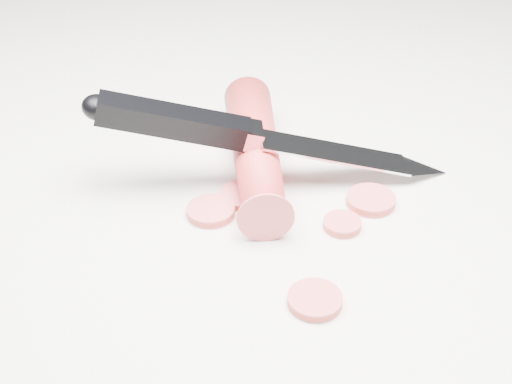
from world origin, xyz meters
name	(u,v)px	position (x,y,z in m)	size (l,w,h in m)	color
ground	(301,192)	(0.00, 0.00, 0.00)	(2.40, 2.40, 0.00)	silver
carrot	(255,150)	(-0.02, 0.04, 0.02)	(0.04, 0.04, 0.18)	red
carrot_slice_0	(315,300)	(-0.05, -0.12, 0.00)	(0.04, 0.04, 0.01)	#D64B51
carrot_slice_1	(371,200)	(0.04, -0.04, 0.00)	(0.04, 0.04, 0.01)	#D64B51
carrot_slice_2	(242,195)	(-0.05, 0.01, 0.00)	(0.04, 0.04, 0.01)	#D64B51
carrot_slice_3	(342,224)	(0.01, -0.05, 0.00)	(0.03, 0.03, 0.01)	#D64B51
carrot_slice_4	(211,211)	(-0.08, 0.00, 0.00)	(0.04, 0.04, 0.01)	#D64B51
kitchen_knife	(274,135)	(-0.01, 0.02, 0.04)	(0.29, 0.12, 0.09)	silver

